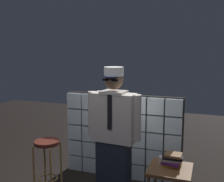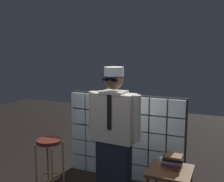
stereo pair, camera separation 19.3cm
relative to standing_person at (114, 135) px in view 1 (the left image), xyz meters
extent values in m
cube|color=silver|center=(-0.94, 0.78, -0.81)|extent=(0.24, 0.08, 0.24)
cube|color=silver|center=(-0.68, 0.78, -0.81)|extent=(0.24, 0.08, 0.24)
cube|color=silver|center=(-0.41, 0.78, -0.81)|extent=(0.24, 0.08, 0.24)
cube|color=silver|center=(-0.15, 0.78, -0.81)|extent=(0.24, 0.08, 0.24)
cube|color=silver|center=(0.11, 0.78, -0.81)|extent=(0.24, 0.08, 0.24)
cube|color=silver|center=(0.38, 0.78, -0.81)|extent=(0.24, 0.08, 0.24)
cube|color=silver|center=(0.64, 0.78, -0.81)|extent=(0.24, 0.08, 0.24)
cube|color=silver|center=(-0.94, 0.78, -0.55)|extent=(0.24, 0.08, 0.24)
cube|color=silver|center=(-0.68, 0.78, -0.55)|extent=(0.24, 0.08, 0.24)
cube|color=silver|center=(-0.41, 0.78, -0.55)|extent=(0.24, 0.08, 0.24)
cube|color=silver|center=(-0.15, 0.78, -0.55)|extent=(0.24, 0.08, 0.24)
cube|color=silver|center=(0.11, 0.78, -0.55)|extent=(0.24, 0.08, 0.24)
cube|color=silver|center=(0.38, 0.78, -0.55)|extent=(0.24, 0.08, 0.24)
cube|color=silver|center=(0.64, 0.78, -0.55)|extent=(0.24, 0.08, 0.24)
cube|color=silver|center=(-0.94, 0.78, -0.28)|extent=(0.24, 0.08, 0.24)
cube|color=silver|center=(-0.68, 0.78, -0.28)|extent=(0.24, 0.08, 0.24)
cube|color=silver|center=(-0.41, 0.78, -0.28)|extent=(0.24, 0.08, 0.24)
cube|color=silver|center=(-0.15, 0.78, -0.28)|extent=(0.24, 0.08, 0.24)
cube|color=silver|center=(0.11, 0.78, -0.28)|extent=(0.24, 0.08, 0.24)
cube|color=silver|center=(0.38, 0.78, -0.28)|extent=(0.24, 0.08, 0.24)
cube|color=silver|center=(0.64, 0.78, -0.28)|extent=(0.24, 0.08, 0.24)
cube|color=silver|center=(-0.94, 0.78, -0.02)|extent=(0.24, 0.08, 0.24)
cube|color=silver|center=(-0.68, 0.78, -0.02)|extent=(0.24, 0.08, 0.24)
cube|color=silver|center=(-0.41, 0.78, -0.02)|extent=(0.24, 0.08, 0.24)
cube|color=silver|center=(-0.15, 0.78, -0.02)|extent=(0.24, 0.08, 0.24)
cube|color=silver|center=(0.11, 0.78, -0.02)|extent=(0.24, 0.08, 0.24)
cube|color=silver|center=(0.38, 0.78, -0.02)|extent=(0.24, 0.08, 0.24)
cube|color=silver|center=(0.64, 0.78, -0.02)|extent=(0.24, 0.08, 0.24)
cube|color=silver|center=(-0.94, 0.78, 0.24)|extent=(0.24, 0.08, 0.24)
cube|color=silver|center=(-0.68, 0.78, 0.24)|extent=(0.24, 0.08, 0.24)
cube|color=silver|center=(-0.41, 0.78, 0.24)|extent=(0.24, 0.08, 0.24)
cube|color=silver|center=(-0.15, 0.78, 0.24)|extent=(0.24, 0.08, 0.24)
cube|color=silver|center=(0.11, 0.78, 0.24)|extent=(0.24, 0.08, 0.24)
cube|color=silver|center=(0.38, 0.78, 0.24)|extent=(0.24, 0.08, 0.24)
cube|color=silver|center=(0.64, 0.78, 0.24)|extent=(0.24, 0.08, 0.24)
cube|color=#38332D|center=(-0.15, 0.83, -0.28)|extent=(1.87, 0.02, 1.34)
cube|color=#1E2333|center=(0.00, 0.00, -0.50)|extent=(0.43, 0.24, 0.86)
cube|color=silver|center=(0.00, 0.00, 0.23)|extent=(0.55, 0.27, 0.61)
cube|color=black|center=(-0.01, -0.12, 0.32)|extent=(0.06, 0.01, 0.43)
cube|color=silver|center=(0.00, 0.00, 0.55)|extent=(0.31, 0.27, 0.04)
sphere|color=#846047|center=(0.00, 0.00, 0.70)|extent=(0.23, 0.23, 0.23)
ellipsoid|color=black|center=(0.00, -0.05, 0.66)|extent=(0.16, 0.09, 0.11)
cube|color=black|center=(-0.01, -0.11, 0.71)|extent=(0.20, 0.03, 0.02)
cylinder|color=#191E47|center=(-0.01, -0.09, 0.75)|extent=(0.19, 0.19, 0.01)
cylinder|color=white|center=(0.00, 0.00, 0.80)|extent=(0.24, 0.24, 0.11)
cylinder|color=silver|center=(0.30, -0.02, 0.26)|extent=(0.12, 0.12, 0.56)
cylinder|color=silver|center=(-0.30, 0.02, 0.26)|extent=(0.12, 0.12, 0.56)
cylinder|color=#592319|center=(-0.94, -0.07, -0.19)|extent=(0.34, 0.34, 0.05)
torus|color=tan|center=(-0.94, -0.07, -0.70)|extent=(0.27, 0.27, 0.02)
cylinder|color=tan|center=(-1.07, -0.20, -0.57)|extent=(0.03, 0.03, 0.72)
cylinder|color=tan|center=(-0.81, -0.20, -0.57)|extent=(0.03, 0.03, 0.72)
cylinder|color=tan|center=(-1.07, 0.07, -0.57)|extent=(0.03, 0.03, 0.72)
cylinder|color=tan|center=(-0.81, 0.07, -0.57)|extent=(0.03, 0.03, 0.72)
cube|color=brown|center=(0.70, 0.11, -0.39)|extent=(0.52, 0.52, 0.04)
cylinder|color=brown|center=(0.48, 0.33, -0.67)|extent=(0.04, 0.04, 0.52)
cube|color=olive|center=(0.71, 0.17, -0.36)|extent=(0.23, 0.17, 0.03)
cube|color=#591E66|center=(0.70, 0.16, -0.32)|extent=(0.24, 0.20, 0.04)
cube|color=gray|center=(0.70, 0.16, -0.29)|extent=(0.25, 0.15, 0.03)
cube|color=black|center=(0.71, 0.18, -0.26)|extent=(0.26, 0.17, 0.03)
cube|color=brown|center=(0.72, 0.18, -0.23)|extent=(0.21, 0.18, 0.03)
cylinder|color=silver|center=(0.58, 0.20, -0.33)|extent=(0.08, 0.08, 0.09)
torus|color=silver|center=(0.64, 0.20, -0.32)|extent=(0.06, 0.01, 0.06)
camera|label=1|loc=(1.10, -3.13, 1.08)|focal=44.09mm
camera|label=2|loc=(1.28, -3.06, 1.08)|focal=44.09mm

